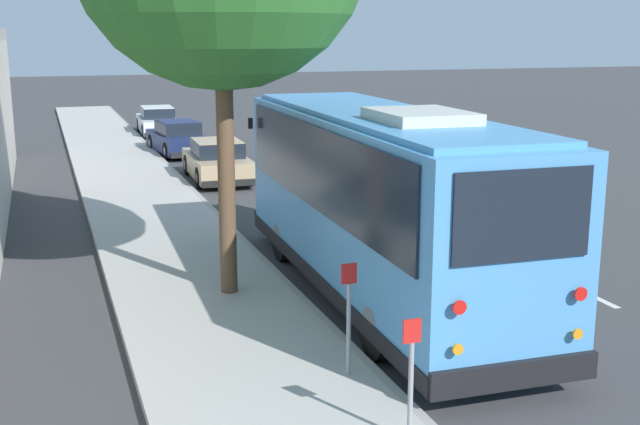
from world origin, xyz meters
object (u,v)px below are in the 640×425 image
parked_sedan_navy (178,139)px  sign_post_far (349,318)px  parked_sedan_tan (217,161)px  sign_post_near (411,379)px  shuttle_bus (379,194)px  parked_sedan_white (157,122)px

parked_sedan_navy → sign_post_far: size_ratio=2.71×
parked_sedan_tan → sign_post_near: (-17.73, 1.58, 0.29)m
parked_sedan_navy → shuttle_bus: bearing=176.7°
sign_post_far → shuttle_bus: bearing=-29.2°
parked_sedan_tan → parked_sedan_navy: bearing=4.4°
sign_post_far → parked_sedan_tan: bearing=-5.7°
shuttle_bus → sign_post_near: shuttle_bus is taller
sign_post_far → parked_sedan_navy: bearing=-3.4°
parked_sedan_tan → sign_post_near: size_ratio=2.92×
parked_sedan_navy → parked_sedan_white: (6.56, -0.14, -0.01)m
parked_sedan_navy → sign_post_near: bearing=171.9°
parked_sedan_tan → parked_sedan_navy: (6.07, 0.27, -0.00)m
parked_sedan_tan → sign_post_far: sign_post_far is taller
shuttle_bus → parked_sedan_tan: 12.53m
parked_sedan_white → sign_post_near: (-30.36, 1.46, 0.30)m
sign_post_near → sign_post_far: 1.93m
parked_sedan_tan → parked_sedan_white: size_ratio=0.94×
parked_sedan_tan → sign_post_near: sign_post_near is taller
parked_sedan_navy → sign_post_near: size_ratio=2.90×
parked_sedan_navy → parked_sedan_white: parked_sedan_navy is taller
parked_sedan_tan → sign_post_near: bearing=176.8°
parked_sedan_navy → sign_post_far: bearing=171.6°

